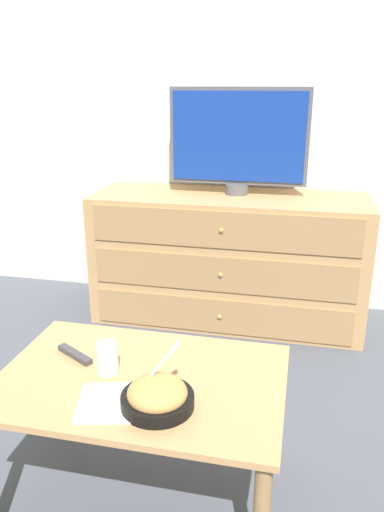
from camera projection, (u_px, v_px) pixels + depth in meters
ground_plane at (240, 297)px, 3.14m from camera, size 12.00×12.00×0.00m
wall_back at (248, 78)px, 2.73m from camera, size 12.00×0.05×2.60m
dresser at (228, 258)px, 2.77m from camera, size 1.46×0.53×0.71m
tv at (238, 139)px, 2.60m from camera, size 0.73×0.12×0.55m
coffee_table at (142, 395)px, 1.52m from camera, size 0.86×0.57×0.44m
takeout_bowl at (157, 396)px, 1.35m from camera, size 0.20×0.20×0.18m
drink_cup at (107, 360)px, 1.51m from camera, size 0.07×0.07×0.10m
napkin at (112, 402)px, 1.38m from camera, size 0.23×0.23×0.00m
remote_control at (75, 354)px, 1.61m from camera, size 0.15×0.10×0.02m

